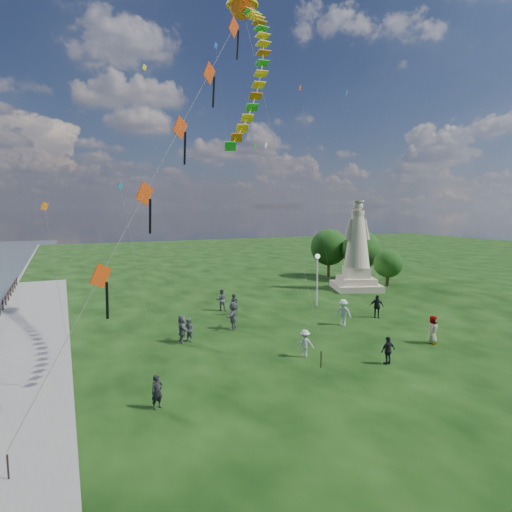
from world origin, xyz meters
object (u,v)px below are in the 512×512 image
statue (357,256)px  person_7 (221,300)px  person_5 (182,329)px  person_3 (388,350)px  person_9 (377,306)px  person_11 (233,315)px  serpent_kite (243,7)px  lamppost (317,269)px  person_2 (305,343)px  person_0 (157,392)px  person_1 (189,330)px  person_4 (433,330)px  person_8 (343,312)px  person_6 (234,305)px

statue → person_7: 16.16m
person_5 → person_7: size_ratio=0.97×
statue → person_3: 21.43m
statue → person_9: size_ratio=5.13×
person_11 → serpent_kite: 20.80m
lamppost → serpent_kite: bearing=-161.5°
statue → person_3: size_ratio=5.92×
person_2 → person_7: size_ratio=0.87×
person_0 → person_7: bearing=41.7°
person_2 → person_7: 12.21m
person_0 → person_1: (3.63, 8.11, 0.02)m
person_4 → person_11: person_11 is taller
person_4 → person_7: size_ratio=0.98×
person_7 → person_8: person_8 is taller
person_6 → person_7: (-0.44, 1.77, 0.07)m
person_5 → person_4: bearing=-111.8°
statue → person_2: 21.44m
lamppost → person_2: size_ratio=2.86×
lamppost → person_1: bearing=-158.2°
person_7 → person_9: (10.09, -7.03, -0.02)m
statue → person_8: 14.17m
lamppost → serpent_kite: 20.27m
statue → serpent_kite: serpent_kite is taller
person_7 → serpent_kite: serpent_kite is taller
person_3 → person_7: (-4.12, 15.03, 0.14)m
lamppost → person_9: 6.06m
person_4 → person_8: person_8 is taller
person_7 → person_11: size_ratio=0.93×
lamppost → person_4: size_ratio=2.55×
person_0 → person_3: 12.39m
lamppost → person_8: lamppost is taller
person_0 → person_2: 9.33m
person_4 → person_7: (-9.10, 13.41, 0.02)m
person_2 → person_8: person_8 is taller
person_7 → person_6: bearing=115.4°
lamppost → person_7: lamppost is taller
person_6 → person_7: person_7 is taller
person_0 → person_3: bearing=-19.6°
person_0 → person_9: bearing=4.0°
person_2 → person_3: (3.50, -2.83, -0.02)m
person_3 → person_4: size_ratio=0.87×
person_7 → person_1: bearing=67.6°
lamppost → serpent_kite: serpent_kite is taller
person_1 → person_11: 3.91m
person_9 → person_3: bearing=-88.3°
person_4 → serpent_kite: (-8.98, 8.93, 20.84)m
person_11 → person_3: bearing=63.3°
serpent_kite → person_5: bearing=-155.8°
person_4 → person_2: bearing=145.1°
statue → person_9: (-5.62, -9.83, -2.54)m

